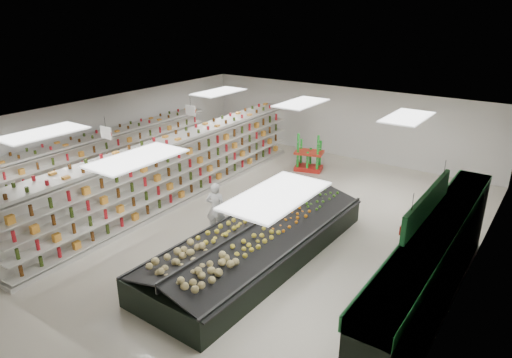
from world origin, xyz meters
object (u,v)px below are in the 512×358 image
Objects in this scene: shopper_background at (198,150)px; soda_endcap at (309,154)px; produce_island at (259,240)px; gondola_left at (98,163)px; shopper_main at (216,209)px; gondola_center at (179,171)px.

soda_endcap is at bearing -37.58° from shopper_background.
shopper_background is at bearing 144.25° from produce_island.
soda_endcap is (5.86, 6.16, -0.19)m from gondola_left.
soda_endcap is 6.72m from shopper_main.
shopper_main is at bearing -86.05° from soda_endcap.
produce_island is at bearing -22.47° from gondola_center.
gondola_center is 7.76× the size of shopper_background.
soda_endcap is at bearing 108.03° from produce_island.
gondola_left reaches higher than soda_endcap.
produce_island is 7.65m from shopper_background.
shopper_background is (-3.89, -2.63, 0.14)m from soda_endcap.
gondola_left is 6.64× the size of shopper_background.
soda_endcap is at bearing 45.72° from gondola_left.
gondola_left is 6.35m from shopper_main.
gondola_left is at bearing 173.43° from produce_island.
produce_island is at bearing -107.42° from shopper_background.
shopper_background is (1.97, 3.53, -0.05)m from gondola_left.
produce_island is at bearing 146.30° from shopper_main.
gondola_left reaches higher than produce_island.
shopper_background is at bearing -64.49° from shopper_main.
shopper_background is at bearing 60.09° from gondola_left.
gondola_center reaches higher than produce_island.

